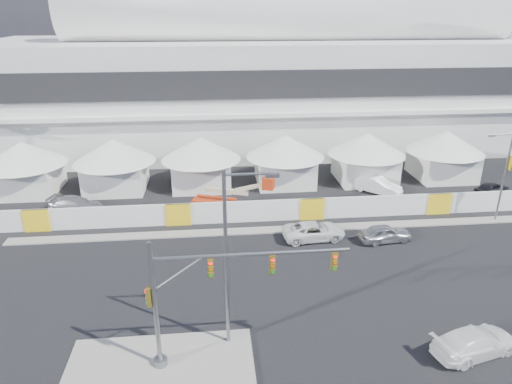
{
  "coord_description": "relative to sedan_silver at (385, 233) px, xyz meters",
  "views": [
    {
      "loc": [
        -2.81,
        -22.55,
        17.87
      ],
      "look_at": [
        0.45,
        10.0,
        4.67
      ],
      "focal_mm": 32.0,
      "sensor_mm": 36.0,
      "label": 1
    }
  ],
  "objects": [
    {
      "name": "sedan_silver",
      "position": [
        0.0,
        0.0,
        0.0
      ],
      "size": [
        2.17,
        4.43,
        1.46
      ],
      "primitive_type": "imported",
      "rotation": [
        0.0,
        0.0,
        1.68
      ],
      "color": "#AFB0B4",
      "rests_on": "ground"
    },
    {
      "name": "lot_car_c",
      "position": [
        -26.83,
        8.61,
        0.0
      ],
      "size": [
        3.27,
        5.4,
        1.46
      ],
      "primitive_type": "imported",
      "rotation": [
        0.0,
        0.0,
        1.31
      ],
      "color": "#B4B4B9",
      "rests_on": "ground"
    },
    {
      "name": "streetlight_curb",
      "position": [
        11.25,
        2.86,
        4.05
      ],
      "size": [
        2.43,
        0.55,
        8.22
      ],
      "color": "slate",
      "rests_on": "ground"
    },
    {
      "name": "tent_row",
      "position": [
        -10.58,
        14.36,
        2.42
      ],
      "size": [
        53.4,
        8.4,
        5.4
      ],
      "color": "white",
      "rests_on": "ground"
    },
    {
      "name": "traffic_mast",
      "position": [
        -14.9,
        -12.58,
        3.56
      ],
      "size": [
        10.21,
        0.72,
        7.4
      ],
      "color": "slate",
      "rests_on": "median_island"
    },
    {
      "name": "ground",
      "position": [
        -11.08,
        -9.64,
        -0.73
      ],
      "size": [
        160.0,
        160.0,
        0.0
      ],
      "primitive_type": "plane",
      "color": "black",
      "rests_on": "ground"
    },
    {
      "name": "hoarding_fence",
      "position": [
        -5.08,
        4.86,
        0.27
      ],
      "size": [
        70.0,
        0.25,
        2.0
      ],
      "primitive_type": "cube",
      "color": "white",
      "rests_on": "ground"
    },
    {
      "name": "pickup_curb",
      "position": [
        -5.73,
        1.02,
        -0.01
      ],
      "size": [
        2.79,
        5.35,
        1.44
      ],
      "primitive_type": "imported",
      "rotation": [
        0.0,
        0.0,
        1.65
      ],
      "color": "white",
      "rests_on": "ground"
    },
    {
      "name": "boom_lift",
      "position": [
        -13.14,
        7.45,
        0.33
      ],
      "size": [
        8.05,
        3.05,
        3.94
      ],
      "rotation": [
        0.0,
        0.0,
        -0.37
      ],
      "color": "#BC3211",
      "rests_on": "ground"
    },
    {
      "name": "streetlight_median",
      "position": [
        -13.1,
        -11.05,
        5.36
      ],
      "size": [
        2.86,
        0.29,
        10.35
      ],
      "color": "slate",
      "rests_on": "median_island"
    },
    {
      "name": "stadium",
      "position": [
        -2.37,
        31.87,
        8.72
      ],
      "size": [
        80.0,
        24.8,
        21.98
      ],
      "color": "silver",
      "rests_on": "ground"
    },
    {
      "name": "far_curb",
      "position": [
        8.92,
        2.86,
        -0.67
      ],
      "size": [
        80.0,
        1.2,
        0.12
      ],
      "primitive_type": "cube",
      "color": "gray",
      "rests_on": "ground"
    },
    {
      "name": "lot_car_b",
      "position": [
        14.54,
        8.69,
        -0.02
      ],
      "size": [
        3.3,
        4.47,
        1.41
      ],
      "primitive_type": "imported",
      "rotation": [
        0.0,
        0.0,
        2.02
      ],
      "color": "black",
      "rests_on": "ground"
    },
    {
      "name": "pickup_near",
      "position": [
        0.2,
        -13.23,
        0.01
      ],
      "size": [
        3.29,
        5.44,
        1.48
      ],
      "primitive_type": "imported",
      "rotation": [
        0.0,
        0.0,
        1.83
      ],
      "color": "white",
      "rests_on": "ground"
    },
    {
      "name": "lot_car_a",
      "position": [
        3.06,
        10.45,
        0.09
      ],
      "size": [
        4.7,
        4.73,
        1.63
      ],
      "primitive_type": "imported",
      "rotation": [
        0.0,
        0.0,
        0.79
      ],
      "color": "white",
      "rests_on": "ground"
    },
    {
      "name": "median_island",
      "position": [
        -17.08,
        -12.64,
        -0.65
      ],
      "size": [
        10.0,
        5.0,
        0.15
      ],
      "primitive_type": "cube",
      "color": "gray",
      "rests_on": "ground"
    }
  ]
}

